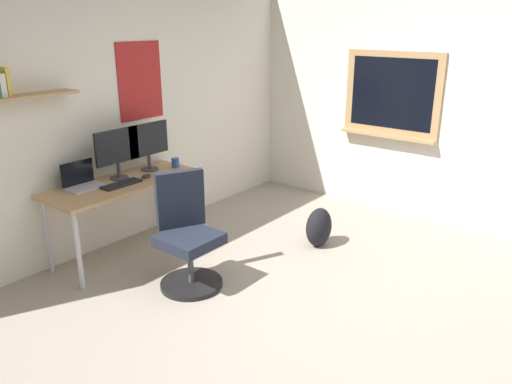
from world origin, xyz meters
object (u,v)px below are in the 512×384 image
at_px(keyboard, 122,184).
at_px(coffee_mug, 175,163).
at_px(computer_mouse, 146,176).
at_px(desk, 124,190).
at_px(monitor_secondary, 148,143).
at_px(office_chair, 187,239).
at_px(laptop, 82,182).
at_px(monitor_primary, 117,150).
at_px(backpack, 319,227).

distance_m(keyboard, coffee_mug, 0.69).
xyz_separation_m(keyboard, computer_mouse, (0.28, 0.00, 0.01)).
xyz_separation_m(desk, coffee_mug, (0.62, -0.02, 0.12)).
bearing_deg(monitor_secondary, keyboard, -160.25).
bearing_deg(monitor_secondary, office_chair, -114.52).
relative_size(laptop, monitor_primary, 0.67).
distance_m(laptop, monitor_secondary, 0.75).
distance_m(office_chair, monitor_primary, 1.11).
bearing_deg(monitor_secondary, laptop, 176.17).
bearing_deg(computer_mouse, laptop, 157.89).
distance_m(monitor_secondary, backpack, 1.84).
bearing_deg(keyboard, monitor_secondary, 19.75).
height_order(laptop, monitor_secondary, monitor_secondary).
xyz_separation_m(monitor_primary, computer_mouse, (0.17, -0.17, -0.25)).
bearing_deg(laptop, desk, -23.76).
distance_m(office_chair, backpack, 1.41).
bearing_deg(coffee_mug, monitor_primary, 168.58).
distance_m(monitor_primary, coffee_mug, 0.64).
bearing_deg(backpack, coffee_mug, 117.26).
bearing_deg(computer_mouse, monitor_primary, 135.72).
relative_size(coffee_mug, backpack, 0.24).
relative_size(keyboard, computer_mouse, 3.56).
bearing_deg(keyboard, computer_mouse, 0.00).
distance_m(computer_mouse, coffee_mug, 0.42).
height_order(office_chair, monitor_primary, monitor_primary).
xyz_separation_m(monitor_primary, backpack, (1.25, -1.40, -0.80)).
distance_m(desk, office_chair, 0.88).
distance_m(laptop, computer_mouse, 0.58).
xyz_separation_m(monitor_secondary, keyboard, (-0.47, -0.17, -0.26)).
relative_size(monitor_secondary, coffee_mug, 5.04).
bearing_deg(monitor_primary, desk, -110.87).
bearing_deg(computer_mouse, coffee_mug, 6.93).
bearing_deg(laptop, keyboard, -40.63).
xyz_separation_m(computer_mouse, backpack, (1.07, -1.23, -0.54)).
relative_size(office_chair, monitor_secondary, 2.05).
height_order(monitor_primary, keyboard, monitor_primary).
height_order(monitor_primary, monitor_secondary, same).
bearing_deg(computer_mouse, desk, 160.54).
height_order(desk, laptop, laptop).
relative_size(laptop, coffee_mug, 3.37).
relative_size(office_chair, monitor_primary, 2.05).
bearing_deg(office_chair, coffee_mug, 51.53).
xyz_separation_m(monitor_primary, coffee_mug, (0.58, -0.12, -0.22)).
relative_size(desk, office_chair, 1.51).
xyz_separation_m(monitor_secondary, coffee_mug, (0.22, -0.12, -0.22)).
relative_size(monitor_primary, backpack, 1.19).
xyz_separation_m(monitor_primary, monitor_secondary, (0.36, 0.00, 0.00)).
distance_m(laptop, coffee_mug, 0.96).
bearing_deg(coffee_mug, desk, 177.82).
xyz_separation_m(laptop, computer_mouse, (0.53, -0.22, -0.04)).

